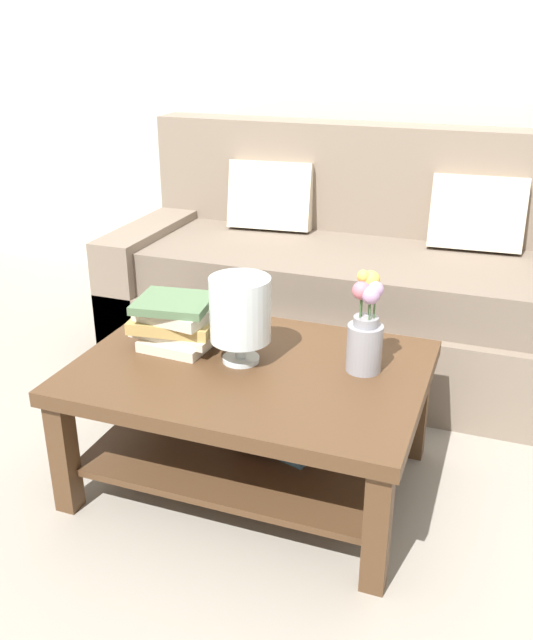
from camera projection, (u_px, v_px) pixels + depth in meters
ground_plane at (297, 446)px, 2.62m from camera, size 10.00×10.00×0.00m
back_wall at (401, 52)px, 3.52m from camera, size 6.40×0.12×2.70m
couch at (364, 287)px, 3.18m from camera, size 2.26×0.90×1.06m
coffee_table at (252, 398)px, 2.31m from camera, size 1.13×0.81×0.45m
book_stack_main at (177, 322)px, 2.36m from camera, size 0.32×0.25×0.17m
glass_hurricane_vase at (240, 311)px, 2.22m from camera, size 0.20×0.20×0.29m
flower_pitcher at (366, 331)px, 2.17m from camera, size 0.11×0.11×0.34m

